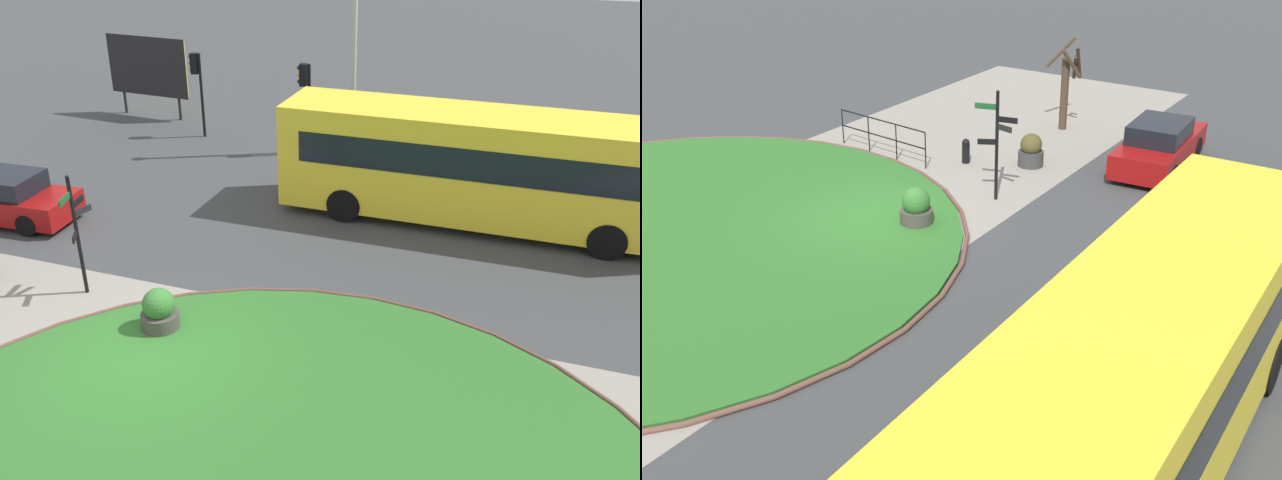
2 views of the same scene
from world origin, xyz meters
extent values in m
plane|color=#3D3F42|center=(0.00, 0.00, 0.00)|extent=(120.00, 120.00, 0.00)
cube|color=gray|center=(0.00, -1.64, 0.01)|extent=(32.00, 8.73, 0.02)
cylinder|color=black|center=(-2.80, 1.82, 1.46)|extent=(0.09, 0.09, 2.93)
sphere|color=black|center=(-2.80, 1.82, 2.98)|extent=(0.10, 0.10, 0.10)
cube|color=#195128|center=(-2.71, 1.51, 2.58)|extent=(0.19, 0.55, 0.15)
cube|color=black|center=(-2.87, 2.11, 2.27)|extent=(0.14, 0.50, 0.15)
cube|color=black|center=(-2.74, 2.09, 2.08)|extent=(0.13, 0.46, 0.15)
cube|color=black|center=(-2.67, 1.58, 1.64)|extent=(0.25, 0.42, 0.15)
cube|color=yellow|center=(5.37, 8.94, 1.76)|extent=(11.23, 2.53, 2.98)
cube|color=black|center=(5.38, 7.71, 2.18)|extent=(9.87, 0.09, 0.88)
cube|color=black|center=(5.36, 10.18, 2.18)|extent=(9.87, 0.09, 0.88)
cube|color=black|center=(-0.25, 8.90, 1.91)|extent=(0.03, 2.01, 1.10)
cube|color=black|center=(-0.25, 8.90, 3.03)|extent=(0.03, 1.35, 0.28)
cylinder|color=black|center=(1.79, 7.79, 0.50)|extent=(1.00, 0.31, 1.00)
cylinder|color=black|center=(1.77, 10.04, 0.50)|extent=(1.00, 0.31, 1.00)
cylinder|color=black|center=(8.96, 7.85, 0.50)|extent=(1.00, 0.31, 1.00)
cylinder|color=black|center=(8.95, 10.09, 0.50)|extent=(1.00, 0.31, 1.00)
cube|color=maroon|center=(-7.68, 4.57, 0.53)|extent=(4.53, 2.00, 0.72)
cube|color=black|center=(-7.51, 4.58, 1.17)|extent=(2.13, 1.64, 0.55)
cylinder|color=black|center=(-6.26, 3.89, 0.32)|extent=(0.65, 0.26, 0.64)
cylinder|color=black|center=(-6.37, 5.43, 0.32)|extent=(0.65, 0.26, 0.64)
cylinder|color=black|center=(-5.78, 13.43, 1.62)|extent=(0.11, 0.11, 3.24)
cube|color=black|center=(-5.98, 13.43, 2.85)|extent=(0.26, 0.26, 0.78)
sphere|color=black|center=(-6.13, 13.43, 3.10)|extent=(0.16, 0.16, 0.16)
sphere|color=black|center=(-6.13, 13.43, 2.85)|extent=(0.16, 0.16, 0.16)
sphere|color=green|center=(-6.13, 13.43, 2.61)|extent=(0.16, 0.16, 0.16)
cylinder|color=black|center=(-1.15, 12.87, 1.65)|extent=(0.11, 0.11, 3.30)
cube|color=black|center=(-1.36, 12.84, 2.91)|extent=(0.30, 0.30, 0.78)
sphere|color=black|center=(-1.50, 12.82, 3.15)|extent=(0.16, 0.16, 0.16)
sphere|color=#F2A519|center=(-1.50, 12.82, 2.91)|extent=(0.16, 0.16, 0.16)
sphere|color=black|center=(-1.50, 12.82, 2.67)|extent=(0.16, 0.16, 0.16)
cylinder|color=#B7B7BC|center=(0.22, 13.75, 4.68)|extent=(0.16, 0.16, 9.36)
cylinder|color=black|center=(-10.58, 15.24, 1.08)|extent=(0.12, 0.12, 2.15)
cylinder|color=black|center=(-7.80, 15.08, 1.08)|extent=(0.12, 0.12, 2.15)
cube|color=yellow|center=(-9.19, 15.16, 2.15)|extent=(3.71, 0.34, 2.34)
cube|color=black|center=(-9.19, 15.09, 2.15)|extent=(3.81, 0.25, 2.44)
cylinder|color=#47423D|center=(-0.28, 1.03, 0.22)|extent=(0.84, 0.84, 0.44)
sphere|color=#33702D|center=(-0.28, 1.03, 0.67)|extent=(0.71, 0.71, 0.71)
camera|label=1|loc=(7.21, -9.71, 8.60)|focal=38.59mm
camera|label=2|loc=(13.68, 11.62, 8.18)|focal=43.02mm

